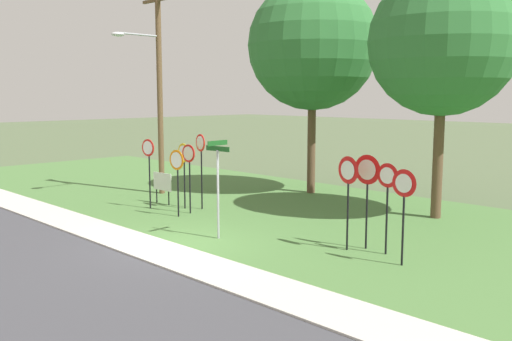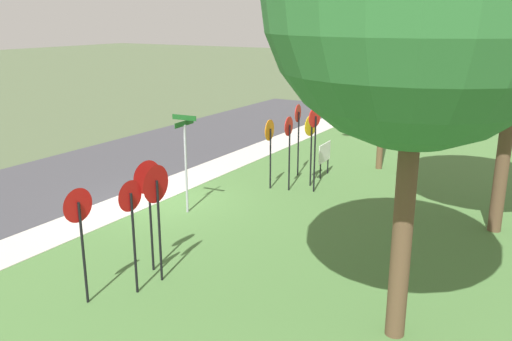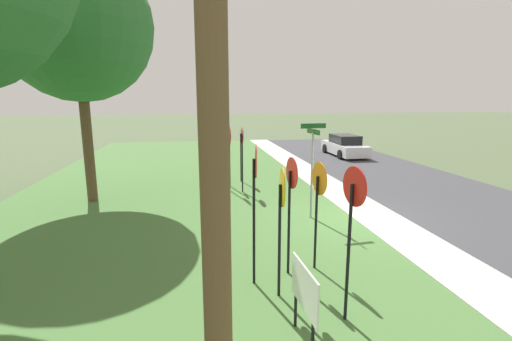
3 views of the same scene
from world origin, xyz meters
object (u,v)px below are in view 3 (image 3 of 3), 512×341
at_px(street_name_post, 312,163).
at_px(oak_tree_right, 77,27).
at_px(stop_sign_far_left, 282,204).
at_px(yield_sign_near_left, 241,141).
at_px(yield_sign_far_right, 230,142).
at_px(stop_sign_near_right, 318,192).
at_px(stop_sign_far_center, 255,186).
at_px(notice_board, 304,292).
at_px(parked_sedan_distant, 345,146).
at_px(yield_sign_near_right, 230,144).
at_px(stop_sign_near_left, 352,212).
at_px(stop_sign_far_right, 291,191).
at_px(yield_sign_far_left, 243,143).

height_order(street_name_post, oak_tree_right, oak_tree_right).
distance_m(stop_sign_far_left, oak_tree_right, 10.24).
xyz_separation_m(yield_sign_near_left, yield_sign_far_right, (-1.56, 0.68, 0.17)).
height_order(stop_sign_near_right, stop_sign_far_center, stop_sign_far_center).
bearing_deg(notice_board, parked_sedan_distant, -27.93).
xyz_separation_m(stop_sign_far_left, yield_sign_near_right, (8.87, 0.08, 0.03)).
relative_size(yield_sign_near_left, notice_board, 1.99).
bearing_deg(stop_sign_near_left, yield_sign_far_right, -1.05).
relative_size(yield_sign_near_right, yield_sign_far_right, 0.94).
xyz_separation_m(stop_sign_near_left, stop_sign_far_right, (1.78, 0.55, -0.09)).
bearing_deg(parked_sedan_distant, yield_sign_far_right, 134.51).
bearing_deg(parked_sedan_distant, yield_sign_far_left, 137.26).
xyz_separation_m(stop_sign_far_right, notice_board, (-2.20, 0.36, -1.00)).
bearing_deg(street_name_post, stop_sign_far_left, 150.58).
xyz_separation_m(stop_sign_near_left, stop_sign_far_center, (1.48, 1.35, 0.14)).
relative_size(stop_sign_near_left, yield_sign_far_left, 1.01).
xyz_separation_m(stop_sign_far_right, oak_tree_right, (6.74, 5.77, 4.30)).
height_order(yield_sign_near_right, oak_tree_right, oak_tree_right).
bearing_deg(yield_sign_far_right, stop_sign_near_right, -171.90).
relative_size(stop_sign_near_left, oak_tree_right, 0.31).
bearing_deg(oak_tree_right, yield_sign_far_right, -83.73).
distance_m(yield_sign_far_left, notice_board, 9.30).
distance_m(notice_board, oak_tree_right, 11.72).
relative_size(yield_sign_far_left, yield_sign_far_right, 0.99).
relative_size(stop_sign_near_left, stop_sign_far_right, 1.05).
distance_m(stop_sign_near_right, stop_sign_far_center, 1.55).
relative_size(stop_sign_near_left, parked_sedan_distant, 0.60).
bearing_deg(parked_sedan_distant, yield_sign_near_right, 132.21).
relative_size(stop_sign_far_right, parked_sedan_distant, 0.57).
bearing_deg(oak_tree_right, stop_sign_near_left, -143.42).
relative_size(stop_sign_far_right, yield_sign_near_left, 1.03).
relative_size(stop_sign_far_right, notice_board, 2.04).
bearing_deg(oak_tree_right, stop_sign_far_right, -139.43).
bearing_deg(stop_sign_far_center, notice_board, -157.24).
bearing_deg(oak_tree_right, yield_sign_near_left, -70.09).
relative_size(stop_sign_far_center, yield_sign_far_right, 1.07).
bearing_deg(oak_tree_right, parked_sedan_distant, -57.41).
distance_m(stop_sign_near_left, parked_sedan_distant, 18.81).
xyz_separation_m(yield_sign_near_right, notice_board, (-10.22, -0.13, -1.03)).
height_order(stop_sign_far_right, notice_board, stop_sign_far_right).
xyz_separation_m(stop_sign_far_center, yield_sign_near_right, (8.31, -0.32, -0.20)).
xyz_separation_m(stop_sign_near_left, street_name_post, (5.27, -1.08, -0.14)).
bearing_deg(yield_sign_near_right, oak_tree_right, 104.99).
height_order(stop_sign_far_left, yield_sign_near_left, stop_sign_far_left).
bearing_deg(stop_sign_far_right, notice_board, 166.38).
distance_m(yield_sign_far_left, parked_sedan_distant, 11.71).
relative_size(stop_sign_far_right, oak_tree_right, 0.29).
relative_size(stop_sign_near_right, yield_sign_far_left, 0.91).
bearing_deg(parked_sedan_distant, yield_sign_near_left, 130.85).
bearing_deg(street_name_post, yield_sign_near_right, 20.69).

